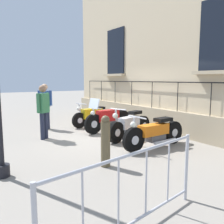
# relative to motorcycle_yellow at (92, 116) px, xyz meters

# --- Properties ---
(ground_plane) EXTENTS (60.00, 60.00, 0.00)m
(ground_plane) POSITION_rel_motorcycle_yellow_xyz_m (0.38, 1.79, -0.43)
(ground_plane) COLOR gray
(building_facade) EXTENTS (0.82, 11.72, 7.01)m
(building_facade) POSITION_rel_motorcycle_yellow_xyz_m (-1.95, 1.79, 2.95)
(building_facade) COLOR #C6B28E
(building_facade) RESTS_ON ground_plane
(motorcycle_yellow) EXTENTS (1.90, 0.71, 0.96)m
(motorcycle_yellow) POSITION_rel_motorcycle_yellow_xyz_m (0.00, 0.00, 0.00)
(motorcycle_yellow) COLOR black
(motorcycle_yellow) RESTS_ON ground_plane
(motorcycle_red) EXTENTS (2.09, 0.62, 1.24)m
(motorcycle_red) POSITION_rel_motorcycle_yellow_xyz_m (-0.01, 1.19, 0.04)
(motorcycle_red) COLOR black
(motorcycle_red) RESTS_ON ground_plane
(motorcycle_white) EXTENTS (2.04, 0.83, 1.02)m
(motorcycle_white) POSITION_rel_motorcycle_yellow_xyz_m (-0.01, 2.47, -0.02)
(motorcycle_white) COLOR black
(motorcycle_white) RESTS_ON ground_plane
(motorcycle_orange) EXTENTS (2.21, 0.69, 0.93)m
(motorcycle_orange) POSITION_rel_motorcycle_yellow_xyz_m (0.03, 3.66, -0.01)
(motorcycle_orange) COLOR black
(motorcycle_orange) RESTS_ON ground_plane
(crowd_barrier) EXTENTS (2.49, 0.50, 1.05)m
(crowd_barrier) POSITION_rel_motorcycle_yellow_xyz_m (2.87, 6.31, 0.13)
(crowd_barrier) COLOR #B7B7BF
(crowd_barrier) RESTS_ON ground_plane
(bollard) EXTENTS (0.20, 0.20, 1.12)m
(bollard) POSITION_rel_motorcycle_yellow_xyz_m (1.93, 4.15, 0.13)
(bollard) COLOR brown
(bollard) RESTS_ON ground_plane
(pedestrian_standing) EXTENTS (0.48, 0.36, 1.71)m
(pedestrian_standing) POSITION_rel_motorcycle_yellow_xyz_m (1.75, -0.51, 0.54)
(pedestrian_standing) COLOR #23283D
(pedestrian_standing) RESTS_ON ground_plane
(pedestrian_walking) EXTENTS (0.45, 0.39, 1.71)m
(pedestrian_walking) POSITION_rel_motorcycle_yellow_xyz_m (2.29, 1.02, 0.54)
(pedestrian_walking) COLOR #23283D
(pedestrian_walking) RESTS_ON ground_plane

